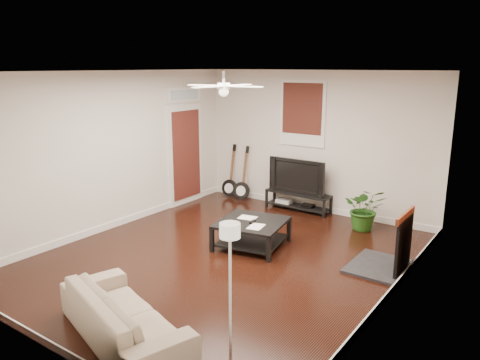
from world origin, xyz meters
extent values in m
cube|color=black|center=(0.00, 0.00, 0.00)|extent=(5.00, 6.00, 0.01)
cube|color=white|center=(0.00, 0.00, 2.80)|extent=(5.00, 6.00, 0.01)
cube|color=silver|center=(0.00, 3.00, 1.40)|extent=(5.00, 0.01, 2.80)
cube|color=silver|center=(0.00, -3.00, 1.40)|extent=(5.00, 0.01, 2.80)
cube|color=silver|center=(-2.50, 0.00, 1.40)|extent=(0.01, 6.00, 2.80)
cube|color=silver|center=(2.50, 0.00, 1.40)|extent=(0.01, 6.00, 2.80)
cube|color=#9B5532|center=(2.49, 1.00, 1.40)|extent=(0.02, 2.20, 2.80)
cube|color=black|center=(2.20, 1.00, 0.46)|extent=(0.80, 1.10, 0.92)
cube|color=#35160E|center=(-0.30, 2.97, 1.95)|extent=(1.00, 0.06, 1.30)
cube|color=white|center=(-2.46, 1.90, 1.25)|extent=(0.08, 1.00, 2.50)
cube|color=black|center=(-0.24, 2.78, 0.19)|extent=(1.35, 0.36, 0.38)
imported|color=black|center=(-0.24, 2.80, 0.73)|extent=(1.21, 0.16, 0.70)
cube|color=black|center=(0.08, 0.62, 0.21)|extent=(1.20, 1.20, 0.43)
imported|color=tan|center=(0.44, -2.39, 0.28)|extent=(2.06, 1.29, 0.56)
imported|color=#215217|center=(1.29, 2.44, 0.40)|extent=(0.90, 0.85, 0.79)
camera|label=1|loc=(4.06, -5.35, 2.88)|focal=34.93mm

